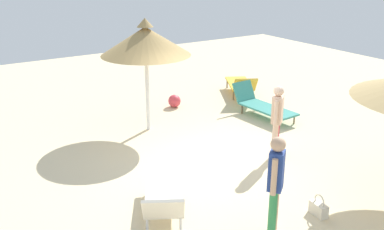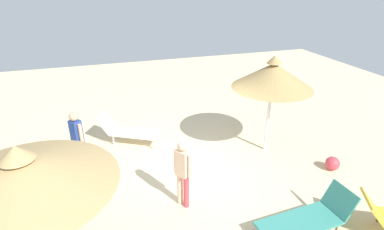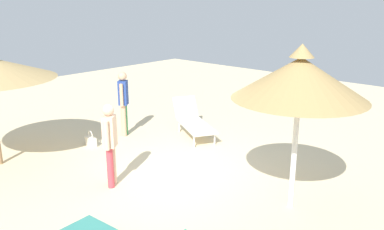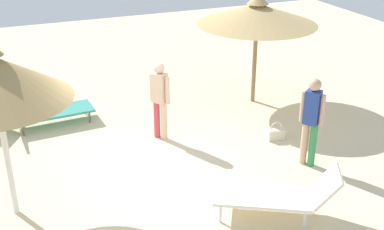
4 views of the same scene
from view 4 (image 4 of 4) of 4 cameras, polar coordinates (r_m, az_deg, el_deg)
The scene contains 7 objects.
ground at distance 9.33m, azimuth -5.32°, elevation -6.82°, with size 24.00×24.00×0.10m, color beige.
parasol_umbrella_far_right at distance 11.71m, azimuth 7.47°, elevation 11.41°, with size 2.80×2.80×2.61m.
lounge_chair_far_left at distance 8.02m, azimuth 10.03°, elevation -8.94°, with size 1.51×2.00×0.89m.
lounge_chair_near_left at distance 11.34m, azimuth -16.79°, elevation 0.40°, with size 0.82×2.04×0.83m.
person_standing_back at distance 9.33m, azimuth 13.52°, elevation -0.19°, with size 0.38×0.33×1.74m.
person_standing_front at distance 10.11m, azimuth -3.72°, elevation 2.17°, with size 0.39×0.34×1.66m.
handbag at distance 10.50m, azimuth 9.57°, elevation -2.14°, with size 0.21×0.37×0.40m.
Camera 4 is at (7.66, -2.20, 4.80)m, focal length 46.58 mm.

